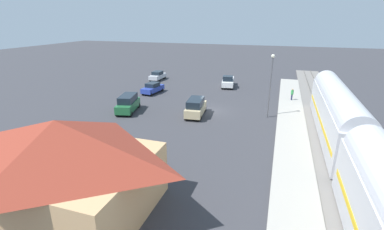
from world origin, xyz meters
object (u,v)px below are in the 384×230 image
object	(u,v)px
suv_tan	(196,107)
light_pole_near_platform	(271,79)
station_building	(62,164)
pickup_white	(228,81)
sedan_blue	(153,88)
pedestrian_on_platform	(292,93)
suv_green	(128,103)
sedan_silver	(158,76)

from	to	relation	value
suv_tan	light_pole_near_platform	world-z (taller)	light_pole_near_platform
station_building	pickup_white	size ratio (longest dim) A/B	2.05
station_building	sedan_blue	xyz separation A→B (m)	(7.50, -27.92, -2.25)
pedestrian_on_platform	suv_tan	world-z (taller)	suv_tan
suv_green	pedestrian_on_platform	bearing A→B (deg)	-150.89
pedestrian_on_platform	sedan_blue	distance (m)	21.71
station_building	pedestrian_on_platform	distance (m)	32.94
suv_tan	suv_green	bearing A→B (deg)	7.68
suv_green	light_pole_near_platform	distance (m)	18.29
station_building	sedan_blue	bearing A→B (deg)	-74.97
pedestrian_on_platform	suv_green	distance (m)	23.48
pickup_white	suv_tan	size ratio (longest dim) A/B	1.11
sedan_blue	suv_tan	bearing A→B (deg)	139.99
suv_green	pickup_white	bearing A→B (deg)	-118.61
pedestrian_on_platform	pickup_white	size ratio (longest dim) A/B	0.30
pedestrian_on_platform	pickup_white	distance (m)	12.56
pickup_white	suv_tan	world-z (taller)	suv_tan
pickup_white	sedan_blue	world-z (taller)	pickup_white
suv_tan	suv_green	xyz separation A→B (m)	(8.93, 1.20, 0.00)
sedan_silver	pickup_white	bearing A→B (deg)	174.42
station_building	light_pole_near_platform	bearing A→B (deg)	-117.29
sedan_silver	sedan_blue	world-z (taller)	same
sedan_blue	suv_green	distance (m)	9.71
station_building	pickup_white	bearing A→B (deg)	-95.35
sedan_silver	sedan_blue	xyz separation A→B (m)	(-3.63, 9.69, 0.00)
sedan_silver	suv_tan	bearing A→B (deg)	127.03
sedan_silver	light_pole_near_platform	distance (m)	27.69
suv_tan	light_pole_near_platform	size ratio (longest dim) A/B	0.66
pedestrian_on_platform	light_pole_near_platform	distance (m)	9.24
suv_tan	suv_green	distance (m)	9.01
sedan_blue	light_pole_near_platform	world-z (taller)	light_pole_near_platform
pickup_white	sedan_silver	size ratio (longest dim) A/B	1.25
sedan_silver	pedestrian_on_platform	bearing A→B (deg)	162.62
pickup_white	sedan_silver	bearing A→B (deg)	-5.58
suv_green	sedan_blue	bearing A→B (deg)	-83.39
pickup_white	suv_green	xyz separation A→B (m)	(9.77, 17.91, 0.12)
station_building	suv_tan	distance (m)	19.75
suv_green	sedan_silver	bearing A→B (deg)	-76.21
pedestrian_on_platform	pickup_white	xyz separation A→B (m)	(10.75, -6.49, -0.25)
pedestrian_on_platform	suv_tan	xyz separation A→B (m)	(11.59, 10.22, -0.13)
pickup_white	suv_green	bearing A→B (deg)	61.39
pickup_white	sedan_blue	distance (m)	13.67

